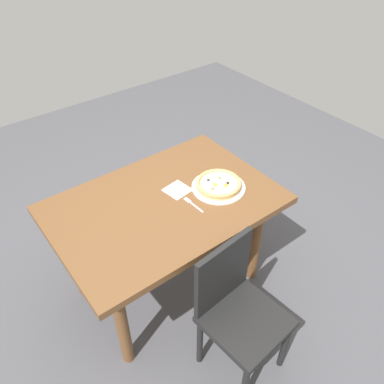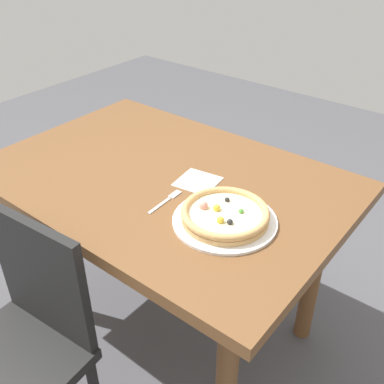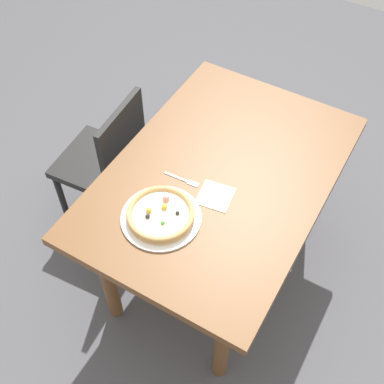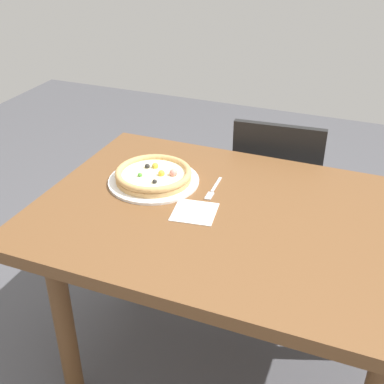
{
  "view_description": "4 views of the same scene",
  "coord_description": "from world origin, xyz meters",
  "px_view_note": "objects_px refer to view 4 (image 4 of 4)",
  "views": [
    {
      "loc": [
        -0.92,
        -1.46,
        2.27
      ],
      "look_at": [
        0.17,
        -0.05,
        0.79
      ],
      "focal_mm": 36.11,
      "sensor_mm": 36.0,
      "label": 1
    },
    {
      "loc": [
        0.97,
        -1.05,
        1.62
      ],
      "look_at": [
        0.17,
        -0.05,
        0.79
      ],
      "focal_mm": 42.0,
      "sensor_mm": 36.0,
      "label": 2
    },
    {
      "loc": [
        1.3,
        0.61,
        2.42
      ],
      "look_at": [
        0.17,
        -0.05,
        0.79
      ],
      "focal_mm": 46.29,
      "sensor_mm": 36.0,
      "label": 3
    },
    {
      "loc": [
        -0.38,
        1.32,
        1.65
      ],
      "look_at": [
        0.17,
        -0.05,
        0.79
      ],
      "focal_mm": 46.33,
      "sensor_mm": 36.0,
      "label": 4
    }
  ],
  "objects_px": {
    "dining_table": "(233,239)",
    "napkin": "(194,212)",
    "fork": "(213,190)",
    "plate": "(154,181)",
    "pizza": "(154,175)",
    "chair_near": "(276,194)"
  },
  "relations": [
    {
      "from": "plate",
      "to": "fork",
      "type": "xyz_separation_m",
      "value": [
        -0.22,
        -0.02,
        -0.0
      ]
    },
    {
      "from": "chair_near",
      "to": "plate",
      "type": "relative_size",
      "value": 2.63
    },
    {
      "from": "chair_near",
      "to": "napkin",
      "type": "xyz_separation_m",
      "value": [
        0.13,
        0.71,
        0.29
      ]
    },
    {
      "from": "dining_table",
      "to": "napkin",
      "type": "bearing_deg",
      "value": 18.28
    },
    {
      "from": "plate",
      "to": "fork",
      "type": "bearing_deg",
      "value": -174.58
    },
    {
      "from": "pizza",
      "to": "fork",
      "type": "bearing_deg",
      "value": -174.63
    },
    {
      "from": "dining_table",
      "to": "fork",
      "type": "bearing_deg",
      "value": -44.7
    },
    {
      "from": "chair_near",
      "to": "pizza",
      "type": "xyz_separation_m",
      "value": [
        0.34,
        0.57,
        0.32
      ]
    },
    {
      "from": "dining_table",
      "to": "fork",
      "type": "height_order",
      "value": "fork"
    },
    {
      "from": "plate",
      "to": "pizza",
      "type": "bearing_deg",
      "value": -151.97
    },
    {
      "from": "dining_table",
      "to": "fork",
      "type": "xyz_separation_m",
      "value": [
        0.12,
        -0.12,
        0.1
      ]
    },
    {
      "from": "chair_near",
      "to": "fork",
      "type": "distance_m",
      "value": 0.64
    },
    {
      "from": "plate",
      "to": "napkin",
      "type": "height_order",
      "value": "plate"
    },
    {
      "from": "plate",
      "to": "napkin",
      "type": "relative_size",
      "value": 2.37
    },
    {
      "from": "pizza",
      "to": "fork",
      "type": "xyz_separation_m",
      "value": [
        -0.22,
        -0.02,
        -0.03
      ]
    },
    {
      "from": "fork",
      "to": "plate",
      "type": "bearing_deg",
      "value": -87.38
    },
    {
      "from": "pizza",
      "to": "napkin",
      "type": "relative_size",
      "value": 1.99
    },
    {
      "from": "pizza",
      "to": "fork",
      "type": "height_order",
      "value": "pizza"
    },
    {
      "from": "chair_near",
      "to": "pizza",
      "type": "height_order",
      "value": "chair_near"
    },
    {
      "from": "plate",
      "to": "napkin",
      "type": "bearing_deg",
      "value": 147.49
    },
    {
      "from": "plate",
      "to": "pizza",
      "type": "relative_size",
      "value": 1.19
    },
    {
      "from": "dining_table",
      "to": "pizza",
      "type": "relative_size",
      "value": 4.75
    }
  ]
}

